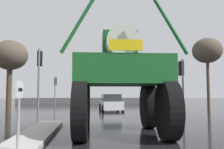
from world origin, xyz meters
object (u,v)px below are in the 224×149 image
oversize_sprayer (120,79)px  traffic_signal_near_right (182,76)px  sedan_ahead (111,103)px  traffic_signal_far_left (82,80)px  bare_tree_left (10,56)px  bare_tree_right (207,51)px  traffic_signal_far_right (55,85)px  lane_arrow_sign (19,102)px  traffic_signal_near_left (39,69)px

oversize_sprayer → traffic_signal_near_right: size_ratio=1.48×
sedan_ahead → traffic_signal_far_left: size_ratio=1.00×
oversize_sprayer → bare_tree_left: 14.14m
traffic_signal_far_left → bare_tree_right: size_ratio=0.62×
oversize_sprayer → traffic_signal_far_left: bearing=7.5°
traffic_signal_near_right → bare_tree_right: size_ratio=0.53×
bare_tree_left → traffic_signal_far_right: bearing=68.4°
traffic_signal_far_left → traffic_signal_far_right: traffic_signal_far_left is taller
oversize_sprayer → traffic_signal_near_right: bearing=-42.6°
traffic_signal_far_left → traffic_signal_far_right: 3.04m
traffic_signal_far_left → bare_tree_left: size_ratio=0.70×
sedan_ahead → lane_arrow_sign: bearing=164.5°
traffic_signal_far_right → bare_tree_left: bare_tree_left is taller
traffic_signal_far_left → oversize_sprayer: bearing=-83.8°
traffic_signal_near_right → sedan_ahead: bearing=111.9°
traffic_signal_far_left → traffic_signal_far_right: (-2.99, 0.01, -0.54)m
lane_arrow_sign → traffic_signal_near_left: bearing=97.5°
traffic_signal_near_left → traffic_signal_far_left: 14.41m
sedan_ahead → bare_tree_right: size_ratio=0.62×
traffic_signal_far_right → bare_tree_right: bearing=-22.2°
oversize_sprayer → bare_tree_right: bare_tree_right is taller
oversize_sprayer → traffic_signal_near_left: 5.93m
traffic_signal_far_right → bare_tree_right: size_ratio=0.51×
lane_arrow_sign → sedan_ahead: bearing=76.9°
oversize_sprayer → bare_tree_left: size_ratio=0.88×
oversize_sprayer → traffic_signal_far_right: 19.26m
lane_arrow_sign → traffic_signal_far_left: 21.92m
oversize_sprayer → traffic_signal_near_right: 6.02m
sedan_ahead → traffic_signal_near_right: bearing=-160.5°
lane_arrow_sign → bare_tree_left: 15.87m
traffic_signal_near_left → oversize_sprayer: bearing=-47.3°
lane_arrow_sign → traffic_signal_near_left: 7.79m
traffic_signal_near_right → bare_tree_left: size_ratio=0.59×
traffic_signal_near_left → sedan_ahead: bearing=60.9°
traffic_signal_near_left → traffic_signal_near_right: size_ratio=1.13×
traffic_signal_near_right → traffic_signal_far_left: traffic_signal_far_left is taller
lane_arrow_sign → sedan_ahead: size_ratio=0.42×
oversize_sprayer → bare_tree_right: bearing=-36.6°
bare_tree_left → sedan_ahead: bearing=8.8°
traffic_signal_near_right → oversize_sprayer: bearing=-133.9°
traffic_signal_near_right → traffic_signal_far_right: (-9.17, 14.27, -0.09)m
traffic_signal_near_left → traffic_signal_far_right: (-1.02, 14.28, -0.44)m
traffic_signal_far_right → sedan_ahead: bearing=-45.1°
bare_tree_left → lane_arrow_sign: bearing=-71.9°
oversize_sprayer → sedan_ahead: (0.74, 12.83, -1.43)m
traffic_signal_far_left → traffic_signal_near_right: bearing=-66.6°
traffic_signal_far_left → sedan_ahead: bearing=-64.4°
traffic_signal_far_right → lane_arrow_sign: bearing=-84.7°
traffic_signal_near_left → traffic_signal_near_right: bearing=0.1°
bare_tree_right → traffic_signal_far_left: bearing=152.9°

